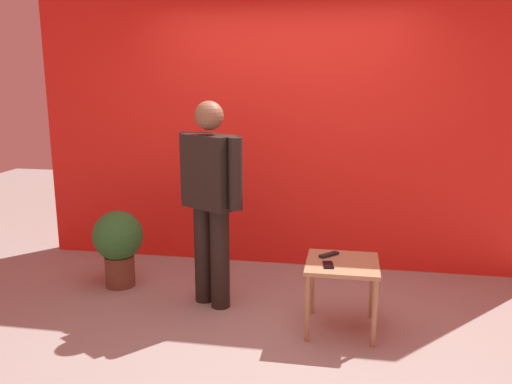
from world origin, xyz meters
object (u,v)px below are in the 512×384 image
at_px(tv_remote, 329,255).
at_px(potted_plant, 118,242).
at_px(side_table, 342,272).
at_px(cell_phone, 328,265).
at_px(standing_person, 211,194).

height_order(tv_remote, potted_plant, potted_plant).
height_order(side_table, tv_remote, tv_remote).
bearing_deg(side_table, tv_remote, 132.58).
bearing_deg(cell_phone, potted_plant, 154.60).
xyz_separation_m(standing_person, tv_remote, (0.95, -0.16, -0.39)).
bearing_deg(cell_phone, side_table, 34.49).
bearing_deg(tv_remote, side_table, -4.24).
relative_size(standing_person, potted_plant, 2.41).
bearing_deg(potted_plant, cell_phone, -17.33).
height_order(cell_phone, potted_plant, potted_plant).
relative_size(cell_phone, potted_plant, 0.21).
height_order(side_table, potted_plant, potted_plant).
bearing_deg(potted_plant, standing_person, -13.56).
bearing_deg(side_table, potted_plant, 165.98).
bearing_deg(standing_person, tv_remote, -9.49).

